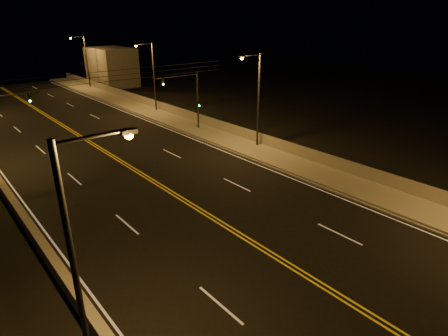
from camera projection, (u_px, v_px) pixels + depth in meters
road at (183, 200)px, 25.89m from camera, size 18.00×120.00×0.02m
sidewalk at (287, 162)px, 32.27m from camera, size 3.60×120.00×0.30m
curb at (272, 168)px, 31.18m from camera, size 0.14×120.00×0.15m
parapet_wall at (300, 151)px, 33.00m from camera, size 0.30×120.00×1.00m
jersey_barrier at (40, 243)px, 20.20m from camera, size 0.45×120.00×0.85m
distant_building_right at (112, 67)px, 67.94m from camera, size 6.00×10.00×6.64m
parapet_rail at (301, 145)px, 32.80m from camera, size 0.06×120.00×0.06m
lane_markings at (184, 200)px, 25.83m from camera, size 17.32×116.00×0.00m
streetlight_1 at (257, 95)px, 34.16m from camera, size 2.55×0.28×8.83m
streetlight_2 at (152, 73)px, 47.63m from camera, size 2.55×0.28×8.83m
streetlight_3 at (85, 59)px, 63.69m from camera, size 2.55×0.28×8.83m
streetlight_4 at (82, 254)px, 11.33m from camera, size 2.55×0.28×8.83m
traffic_signal_right at (190, 96)px, 39.71m from camera, size 5.11×0.31×6.34m
overhead_wires at (112, 76)px, 29.86m from camera, size 22.00×0.03×0.83m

